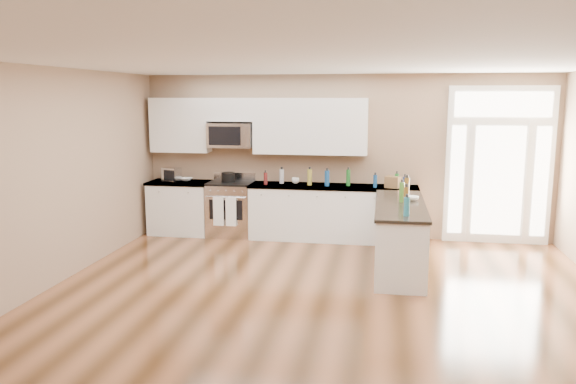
{
  "coord_description": "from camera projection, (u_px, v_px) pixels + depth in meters",
  "views": [
    {
      "loc": [
        0.66,
        -5.67,
        2.43
      ],
      "look_at": [
        -0.64,
        2.0,
        1.1
      ],
      "focal_mm": 35.0,
      "sensor_mm": 36.0,
      "label": 1
    }
  ],
  "objects": [
    {
      "name": "counter_bottles",
      "position": [
        357.0,
        184.0,
        8.76
      ],
      "size": [
        2.4,
        2.44,
        0.3
      ],
      "color": "#19591E",
      "rests_on": "back_cabinet_right"
    },
    {
      "name": "toaster_oven",
      "position": [
        172.0,
        174.0,
        9.95
      ],
      "size": [
        0.33,
        0.29,
        0.24
      ],
      "primitive_type": "cube",
      "rotation": [
        0.0,
        0.0,
        -0.26
      ],
      "color": "silver",
      "rests_on": "back_cabinet_left"
    },
    {
      "name": "cup_counter",
      "position": [
        296.0,
        181.0,
        9.69
      ],
      "size": [
        0.13,
        0.13,
        0.1
      ],
      "primitive_type": "imported",
      "rotation": [
        0.0,
        0.0,
        0.01
      ],
      "color": "white",
      "rests_on": "back_cabinet_right"
    },
    {
      "name": "bowl_peninsula",
      "position": [
        412.0,
        198.0,
        8.12
      ],
      "size": [
        0.24,
        0.24,
        0.06
      ],
      "primitive_type": "imported",
      "rotation": [
        0.0,
        0.0,
        0.27
      ],
      "color": "white",
      "rests_on": "peninsula_cabinet"
    },
    {
      "name": "back_cabinet_left",
      "position": [
        181.0,
        209.0,
        10.01
      ],
      "size": [
        1.1,
        0.66,
        0.94
      ],
      "color": "silver",
      "rests_on": "ground"
    },
    {
      "name": "microwave",
      "position": [
        231.0,
        135.0,
        9.74
      ],
      "size": [
        0.78,
        0.41,
        0.42
      ],
      "color": "silver",
      "rests_on": "room_shell"
    },
    {
      "name": "room_shell",
      "position": [
        317.0,
        167.0,
        5.74
      ],
      "size": [
        8.0,
        8.0,
        8.0
      ],
      "color": "#95785E",
      "rests_on": "ground"
    },
    {
      "name": "back_cabinet_right",
      "position": [
        333.0,
        214.0,
        9.56
      ],
      "size": [
        2.85,
        0.66,
        0.94
      ],
      "color": "silver",
      "rests_on": "ground"
    },
    {
      "name": "entry_door",
      "position": [
        499.0,
        166.0,
        9.23
      ],
      "size": [
        1.7,
        0.1,
        2.6
      ],
      "color": "white",
      "rests_on": "ground"
    },
    {
      "name": "peninsula_cabinet",
      "position": [
        399.0,
        238.0,
        7.98
      ],
      "size": [
        0.69,
        2.32,
        0.94
      ],
      "color": "silver",
      "rests_on": "ground"
    },
    {
      "name": "bowl_left",
      "position": [
        186.0,
        179.0,
        10.01
      ],
      "size": [
        0.25,
        0.25,
        0.05
      ],
      "primitive_type": "imported",
      "rotation": [
        0.0,
        0.0,
        -0.24
      ],
      "color": "white",
      "rests_on": "back_cabinet_left"
    },
    {
      "name": "upper_cabinet_right",
      "position": [
        310.0,
        126.0,
        9.52
      ],
      "size": [
        1.94,
        0.33,
        0.95
      ],
      "primitive_type": "cube",
      "color": "silver",
      "rests_on": "room_shell"
    },
    {
      "name": "upper_cabinet_short",
      "position": [
        231.0,
        110.0,
        9.71
      ],
      "size": [
        0.82,
        0.33,
        0.4
      ],
      "primitive_type": "cube",
      "color": "silver",
      "rests_on": "room_shell"
    },
    {
      "name": "ground",
      "position": [
        316.0,
        325.0,
        6.03
      ],
      "size": [
        8.0,
        8.0,
        0.0
      ],
      "primitive_type": "plane",
      "color": "#462A13"
    },
    {
      "name": "kitchen_range",
      "position": [
        231.0,
        209.0,
        9.85
      ],
      "size": [
        0.76,
        0.68,
        1.08
      ],
      "color": "silver",
      "rests_on": "ground"
    },
    {
      "name": "cardboard_box",
      "position": [
        393.0,
        182.0,
        9.23
      ],
      "size": [
        0.28,
        0.24,
        0.19
      ],
      "primitive_type": "cube",
      "rotation": [
        0.0,
        0.0,
        -0.38
      ],
      "color": "brown",
      "rests_on": "back_cabinet_right"
    },
    {
      "name": "upper_cabinet_left",
      "position": [
        181.0,
        125.0,
        9.91
      ],
      "size": [
        1.04,
        0.33,
        0.95
      ],
      "primitive_type": "cube",
      "color": "silver",
      "rests_on": "room_shell"
    },
    {
      "name": "stockpot",
      "position": [
        228.0,
        177.0,
        9.78
      ],
      "size": [
        0.28,
        0.28,
        0.18
      ],
      "primitive_type": "cylinder",
      "rotation": [
        0.0,
        0.0,
        -0.2
      ],
      "color": "black",
      "rests_on": "kitchen_range"
    }
  ]
}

